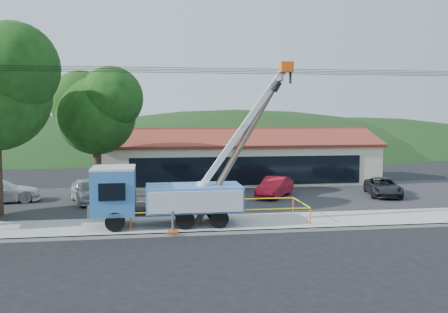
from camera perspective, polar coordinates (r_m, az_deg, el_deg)
name	(u,v)px	position (r m, az deg, el deg)	size (l,w,h in m)	color
ground	(230,246)	(22.49, 0.71, -10.14)	(120.00, 120.00, 0.00)	black
curb	(223,233)	(24.48, -0.09, -8.70)	(60.00, 0.25, 0.15)	#AEAAA2
sidewalk	(218,224)	(26.31, -0.70, -7.73)	(60.00, 4.00, 0.15)	#AEAAA2
parking_lot	(202,199)	(34.11, -2.53, -4.83)	(60.00, 12.00, 0.10)	#28282B
strip_mall	(239,160)	(42.26, 1.72, -0.42)	(22.50, 8.53, 4.67)	#BCB395
tree_lot	(96,108)	(34.61, -14.41, 5.40)	(6.30, 5.60, 8.94)	#332316
hill_west	(72,153)	(77.51, -17.03, 0.44)	(78.40, 56.00, 28.00)	#1C3413
hill_center	(237,151)	(77.83, 1.49, 0.67)	(89.60, 64.00, 32.00)	#1C3413
hill_east	(358,149)	(83.64, 15.11, 0.80)	(72.80, 52.00, 26.00)	#1C3413
utility_truck	(163,194)	(25.66, -7.02, -4.25)	(10.32, 4.07, 8.33)	black
leaning_pole	(246,137)	(25.84, 2.48, 2.23)	(4.95, 1.82, 8.24)	brown
caution_tape	(219,208)	(26.62, -0.62, -5.92)	(9.16, 3.18, 0.92)	#F3560D
car_silver	(89,204)	(33.49, -15.18, -5.27)	(1.84, 4.57, 1.56)	#B0B1B8
car_red	(275,198)	(34.72, 5.82, -4.76)	(1.45, 4.16, 1.37)	#A91023
car_dark	(383,197)	(36.69, 17.71, -4.45)	(2.07, 4.49, 1.25)	black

